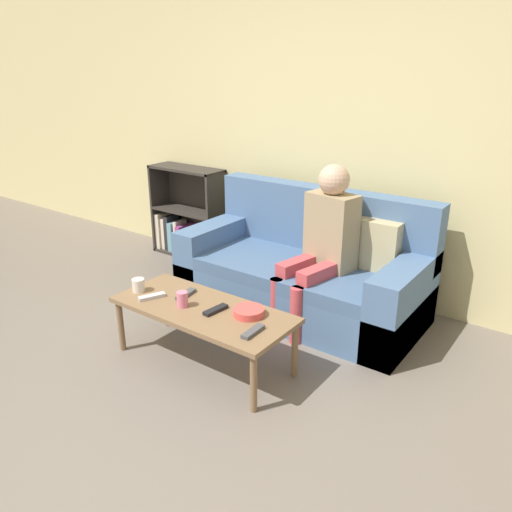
{
  "coord_description": "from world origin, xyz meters",
  "views": [
    {
      "loc": [
        1.88,
        -1.21,
        1.76
      ],
      "look_at": [
        0.05,
        1.29,
        0.59
      ],
      "focal_mm": 35.0,
      "sensor_mm": 36.0,
      "label": 1
    }
  ],
  "objects_px": {
    "tv_remote_0": "(216,310)",
    "tv_remote_3": "(152,297)",
    "person_adult": "(324,235)",
    "tv_remote_2": "(253,332)",
    "bookshelf": "(186,218)",
    "cup_near": "(138,285)",
    "coffee_table": "(203,313)",
    "couch": "(304,273)",
    "cup_far": "(182,299)",
    "snack_bowl": "(249,312)",
    "tv_remote_1": "(186,294)"
  },
  "relations": [
    {
      "from": "coffee_table",
      "to": "cup_near",
      "type": "relative_size",
      "value": 13.36
    },
    {
      "from": "coffee_table",
      "to": "bookshelf",
      "type": "bearing_deg",
      "value": 136.46
    },
    {
      "from": "cup_near",
      "to": "tv_remote_1",
      "type": "height_order",
      "value": "cup_near"
    },
    {
      "from": "bookshelf",
      "to": "cup_near",
      "type": "relative_size",
      "value": 10.1
    },
    {
      "from": "cup_near",
      "to": "tv_remote_3",
      "type": "height_order",
      "value": "cup_near"
    },
    {
      "from": "coffee_table",
      "to": "tv_remote_1",
      "type": "distance_m",
      "value": 0.21
    },
    {
      "from": "tv_remote_1",
      "to": "snack_bowl",
      "type": "height_order",
      "value": "snack_bowl"
    },
    {
      "from": "person_adult",
      "to": "cup_far",
      "type": "xyz_separation_m",
      "value": [
        -0.42,
        -1.0,
        -0.23
      ]
    },
    {
      "from": "couch",
      "to": "tv_remote_1",
      "type": "relative_size",
      "value": 10.43
    },
    {
      "from": "bookshelf",
      "to": "snack_bowl",
      "type": "bearing_deg",
      "value": -36.78
    },
    {
      "from": "bookshelf",
      "to": "tv_remote_0",
      "type": "distance_m",
      "value": 2.12
    },
    {
      "from": "couch",
      "to": "bookshelf",
      "type": "height_order",
      "value": "couch"
    },
    {
      "from": "cup_far",
      "to": "tv_remote_3",
      "type": "height_order",
      "value": "cup_far"
    },
    {
      "from": "couch",
      "to": "cup_far",
      "type": "relative_size",
      "value": 18.98
    },
    {
      "from": "couch",
      "to": "person_adult",
      "type": "relative_size",
      "value": 1.59
    },
    {
      "from": "tv_remote_3",
      "to": "tv_remote_1",
      "type": "bearing_deg",
      "value": 69.85
    },
    {
      "from": "couch",
      "to": "snack_bowl",
      "type": "height_order",
      "value": "couch"
    },
    {
      "from": "tv_remote_0",
      "to": "tv_remote_2",
      "type": "relative_size",
      "value": 1.02
    },
    {
      "from": "bookshelf",
      "to": "person_adult",
      "type": "distance_m",
      "value": 1.88
    },
    {
      "from": "cup_near",
      "to": "tv_remote_2",
      "type": "relative_size",
      "value": 0.51
    },
    {
      "from": "tv_remote_1",
      "to": "tv_remote_3",
      "type": "height_order",
      "value": "same"
    },
    {
      "from": "coffee_table",
      "to": "tv_remote_0",
      "type": "relative_size",
      "value": 6.66
    },
    {
      "from": "coffee_table",
      "to": "cup_far",
      "type": "bearing_deg",
      "value": -151.11
    },
    {
      "from": "coffee_table",
      "to": "snack_bowl",
      "type": "distance_m",
      "value": 0.31
    },
    {
      "from": "bookshelf",
      "to": "cup_near",
      "type": "bearing_deg",
      "value": -56.28
    },
    {
      "from": "cup_far",
      "to": "bookshelf",
      "type": "bearing_deg",
      "value": 133.07
    },
    {
      "from": "cup_near",
      "to": "tv_remote_2",
      "type": "height_order",
      "value": "cup_near"
    },
    {
      "from": "cup_near",
      "to": "tv_remote_0",
      "type": "relative_size",
      "value": 0.5
    },
    {
      "from": "coffee_table",
      "to": "person_adult",
      "type": "relative_size",
      "value": 1.01
    },
    {
      "from": "person_adult",
      "to": "snack_bowl",
      "type": "height_order",
      "value": "person_adult"
    },
    {
      "from": "coffee_table",
      "to": "tv_remote_0",
      "type": "xyz_separation_m",
      "value": [
        0.1,
        0.01,
        0.05
      ]
    },
    {
      "from": "couch",
      "to": "bookshelf",
      "type": "relative_size",
      "value": 2.09
    },
    {
      "from": "tv_remote_1",
      "to": "snack_bowl",
      "type": "bearing_deg",
      "value": -6.72
    },
    {
      "from": "tv_remote_2",
      "to": "snack_bowl",
      "type": "bearing_deg",
      "value": 131.65
    },
    {
      "from": "tv_remote_3",
      "to": "tv_remote_2",
      "type": "bearing_deg",
      "value": 25.58
    },
    {
      "from": "coffee_table",
      "to": "tv_remote_3",
      "type": "distance_m",
      "value": 0.36
    },
    {
      "from": "coffee_table",
      "to": "tv_remote_2",
      "type": "bearing_deg",
      "value": -9.54
    },
    {
      "from": "tv_remote_2",
      "to": "cup_near",
      "type": "bearing_deg",
      "value": 178.29
    },
    {
      "from": "couch",
      "to": "person_adult",
      "type": "xyz_separation_m",
      "value": [
        0.21,
        -0.08,
        0.37
      ]
    },
    {
      "from": "bookshelf",
      "to": "tv_remote_1",
      "type": "distance_m",
      "value": 1.87
    },
    {
      "from": "cup_far",
      "to": "tv_remote_0",
      "type": "height_order",
      "value": "cup_far"
    },
    {
      "from": "person_adult",
      "to": "tv_remote_2",
      "type": "bearing_deg",
      "value": -72.09
    },
    {
      "from": "tv_remote_0",
      "to": "tv_remote_3",
      "type": "bearing_deg",
      "value": -161.1
    },
    {
      "from": "snack_bowl",
      "to": "tv_remote_0",
      "type": "bearing_deg",
      "value": -157.36
    },
    {
      "from": "snack_bowl",
      "to": "person_adult",
      "type": "bearing_deg",
      "value": 88.34
    },
    {
      "from": "person_adult",
      "to": "tv_remote_1",
      "type": "xyz_separation_m",
      "value": [
        -0.51,
        -0.88,
        -0.26
      ]
    },
    {
      "from": "bookshelf",
      "to": "tv_remote_0",
      "type": "bearing_deg",
      "value": -41.57
    },
    {
      "from": "cup_far",
      "to": "tv_remote_3",
      "type": "xyz_separation_m",
      "value": [
        -0.24,
        -0.03,
        -0.04
      ]
    },
    {
      "from": "person_adult",
      "to": "cup_far",
      "type": "distance_m",
      "value": 1.11
    },
    {
      "from": "tv_remote_0",
      "to": "person_adult",
      "type": "bearing_deg",
      "value": 83.7
    }
  ]
}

